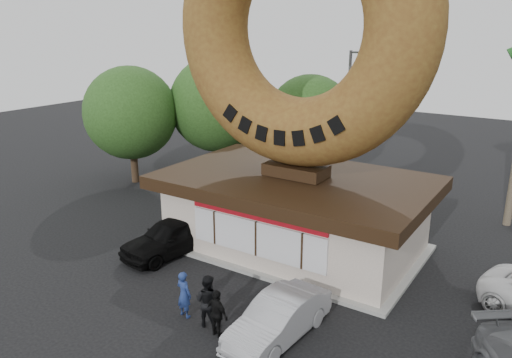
{
  "coord_description": "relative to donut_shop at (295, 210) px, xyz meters",
  "views": [
    {
      "loc": [
        9.62,
        -11.82,
        9.42
      ],
      "look_at": [
        -0.71,
        4.0,
        3.56
      ],
      "focal_mm": 35.0,
      "sensor_mm": 36.0,
      "label": 1
    }
  ],
  "objects": [
    {
      "name": "person_center",
      "position": [
        0.54,
        -6.77,
        -0.87
      ],
      "size": [
        0.98,
        0.83,
        1.79
      ],
      "primitive_type": "imported",
      "rotation": [
        0.0,
        0.0,
        3.33
      ],
      "color": "black",
      "rests_on": "ground"
    },
    {
      "name": "car_black",
      "position": [
        -4.14,
        -3.35,
        -0.99
      ],
      "size": [
        2.59,
        4.81,
        1.55
      ],
      "primitive_type": "imported",
      "rotation": [
        0.0,
        0.0,
        -0.17
      ],
      "color": "black",
      "rests_on": "ground"
    },
    {
      "name": "person_left",
      "position": [
        -0.45,
        -6.78,
        -0.94
      ],
      "size": [
        0.64,
        0.46,
        1.65
      ],
      "primitive_type": "imported",
      "rotation": [
        0.0,
        0.0,
        3.02
      ],
      "color": "navy",
      "rests_on": "ground"
    },
    {
      "name": "giant_donut",
      "position": [
        0.0,
        0.02,
        7.55
      ],
      "size": [
        11.03,
        2.81,
        11.03
      ],
      "primitive_type": "torus",
      "rotation": [
        1.57,
        0.0,
        0.0
      ],
      "color": "brown",
      "rests_on": "donut_shop"
    },
    {
      "name": "car_silver",
      "position": [
        2.82,
        -6.12,
        -1.08
      ],
      "size": [
        1.76,
        4.28,
        1.38
      ],
      "primitive_type": "imported",
      "rotation": [
        0.0,
        0.0,
        -0.07
      ],
      "color": "#A3A3A8",
      "rests_on": "ground"
    },
    {
      "name": "ground",
      "position": [
        0.0,
        -5.98,
        -1.77
      ],
      "size": [
        90.0,
        90.0,
        0.0
      ],
      "primitive_type": "plane",
      "color": "black",
      "rests_on": "ground"
    },
    {
      "name": "donut_shop",
      "position": [
        0.0,
        0.0,
        0.0
      ],
      "size": [
        11.2,
        7.2,
        3.8
      ],
      "color": "beige",
      "rests_on": "ground"
    },
    {
      "name": "tree_far",
      "position": [
        -13.0,
        3.02,
        2.56
      ],
      "size": [
        5.6,
        5.6,
        7.14
      ],
      "color": "#473321",
      "rests_on": "ground"
    },
    {
      "name": "street_lamp",
      "position": [
        -1.86,
        10.02,
        2.72
      ],
      "size": [
        2.11,
        0.2,
        8.0
      ],
      "color": "#59595E",
      "rests_on": "ground"
    },
    {
      "name": "tree_west",
      "position": [
        -9.5,
        7.02,
        2.87
      ],
      "size": [
        6.0,
        6.0,
        7.65
      ],
      "color": "#473321",
      "rests_on": "ground"
    },
    {
      "name": "tree_mid",
      "position": [
        -4.0,
        9.02,
        2.25
      ],
      "size": [
        5.2,
        5.2,
        6.63
      ],
      "color": "#473321",
      "rests_on": "ground"
    },
    {
      "name": "person_right",
      "position": [
        1.17,
        -7.08,
        -0.97
      ],
      "size": [
        1.0,
        0.57,
        1.6
      ],
      "primitive_type": "imported",
      "rotation": [
        0.0,
        0.0,
        2.93
      ],
      "color": "black",
      "rests_on": "ground"
    }
  ]
}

